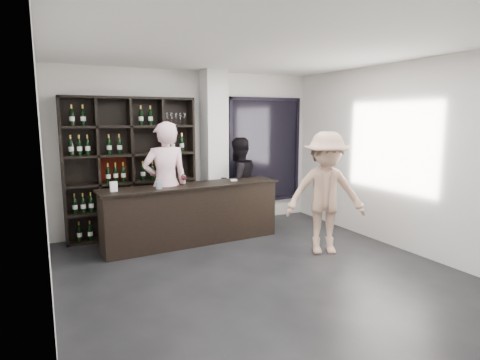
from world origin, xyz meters
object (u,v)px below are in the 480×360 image
taster_black (238,183)px  taster_pink (166,184)px  tasting_counter (193,214)px  wine_shelf (131,168)px  customer (326,193)px

taster_black → taster_pink: bearing=3.5°
tasting_counter → taster_pink: bearing=163.6°
wine_shelf → tasting_counter: (0.80, -0.82, -0.71)m
tasting_counter → taster_pink: size_ratio=1.49×
wine_shelf → taster_pink: bearing=-61.4°
taster_black → tasting_counter: bearing=13.4°
taster_black → customer: 1.96m
taster_pink → customer: 2.52m
taster_black → wine_shelf: bearing=-21.0°
customer → taster_black: bearing=130.7°
taster_pink → taster_black: size_ratio=1.18×
taster_pink → taster_black: taster_pink is taller
taster_black → customer: customer is taller
tasting_counter → taster_pink: taster_pink is taller
wine_shelf → customer: (2.45, -2.17, -0.27)m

